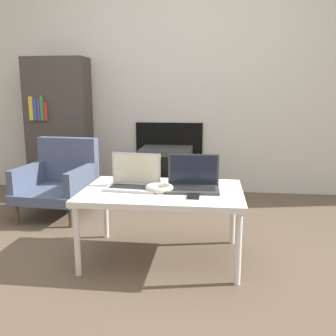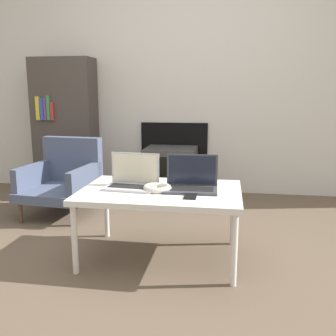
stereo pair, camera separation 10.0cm
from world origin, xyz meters
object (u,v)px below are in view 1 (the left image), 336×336
phone (193,196)px  armchair (60,178)px  tv (166,172)px  headphones (159,188)px  laptop_right (193,182)px  laptop_left (134,180)px

phone → armchair: size_ratio=0.21×
phone → tv: 1.69m
tv → headphones: bearing=-84.6°
laptop_right → tv: 1.53m
headphones → tv: bearing=95.4°
armchair → laptop_right: bearing=-27.8°
phone → laptop_left: bearing=157.6°
headphones → phone: size_ratio=1.25×
laptop_left → armchair: laptop_left is taller
laptop_right → armchair: size_ratio=0.49×
phone → armchair: (-1.25, 0.98, -0.15)m
headphones → tv: size_ratio=0.34×
laptop_right → tv: bearing=101.9°
laptop_left → laptop_right: 0.39m
laptop_left → headphones: (0.18, -0.06, -0.03)m
headphones → phone: headphones is taller
tv → armchair: armchair is taller
laptop_left → tv: 1.49m
phone → tv: (-0.37, 1.63, -0.21)m
laptop_left → headphones: laptop_left is taller
laptop_right → headphones: bearing=-166.0°
tv → armchair: 1.10m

